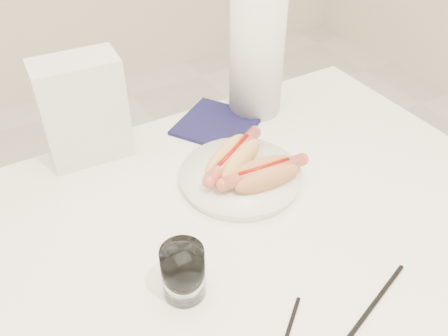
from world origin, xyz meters
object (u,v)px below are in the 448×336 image
paper_towel_roll (257,56)px  napkin_box (83,110)px  hotdog_left (233,158)px  water_glass (183,272)px  table (223,256)px  plate (240,178)px  hotdog_right (264,175)px

paper_towel_roll → napkin_box: bearing=176.4°
hotdog_left → water_glass: 0.30m
paper_towel_roll → table: bearing=-130.8°
plate → hotdog_right: (0.02, -0.05, 0.03)m
hotdog_right → paper_towel_roll: bearing=64.7°
table → napkin_box: size_ratio=5.38×
napkin_box → hotdog_right: bearing=-45.2°
table → hotdog_left: (0.10, 0.13, 0.10)m
water_glass → napkin_box: size_ratio=0.43×
plate → table: bearing=-134.3°
hotdog_right → paper_towel_roll: (0.15, 0.26, 0.10)m
hotdog_left → hotdog_right: 0.08m
hotdog_left → napkin_box: 0.32m
table → paper_towel_roll: (0.28, 0.32, 0.20)m
hotdog_right → napkin_box: 0.39m
hotdog_left → napkin_box: bearing=106.9°
hotdog_right → hotdog_left: bearing=113.6°
paper_towel_roll → plate: bearing=-129.0°
table → plate: (0.10, 0.11, 0.07)m
napkin_box → paper_towel_roll: paper_towel_roll is taller
plate → paper_towel_roll: paper_towel_roll is taller
plate → water_glass: 0.29m
hotdog_right → paper_towel_roll: paper_towel_roll is taller
hotdog_left → napkin_box: size_ratio=0.78×
table → hotdog_left: 0.20m
hotdog_left → hotdog_right: size_ratio=0.99×
hotdog_right → water_glass: size_ratio=1.86×
table → water_glass: size_ratio=12.63×
water_glass → napkin_box: bearing=91.4°
table → hotdog_right: size_ratio=6.77×
hotdog_right → paper_towel_roll: 0.32m
hotdog_right → water_glass: (-0.24, -0.14, 0.01)m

